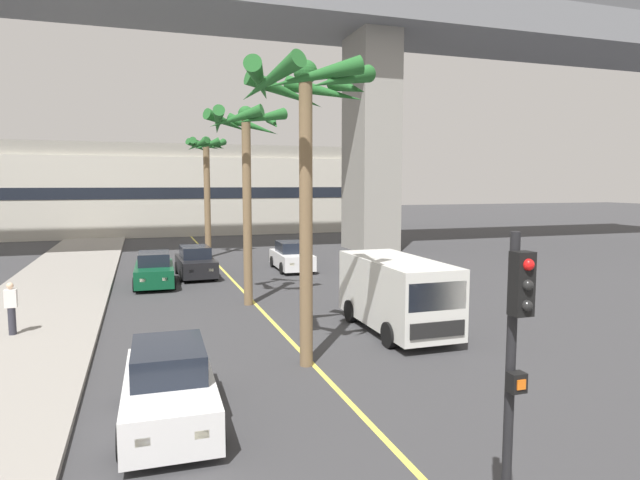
{
  "coord_description": "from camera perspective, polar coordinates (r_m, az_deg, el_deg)",
  "views": [
    {
      "loc": [
        -4.19,
        1.39,
        4.77
      ],
      "look_at": [
        0.0,
        14.0,
        3.37
      ],
      "focal_mm": 30.26,
      "sensor_mm": 36.0,
      "label": 1
    }
  ],
  "objects": [
    {
      "name": "lane_stripe_center",
      "position": [
        23.48,
        -7.75,
        -5.77
      ],
      "size": [
        0.14,
        56.0,
        0.01
      ],
      "primitive_type": "cube",
      "color": "#DBCC4C",
      "rests_on": "ground"
    },
    {
      "name": "bridge_overpass",
      "position": [
        37.95,
        -10.39,
        22.7
      ],
      "size": [
        85.18,
        8.0,
        19.41
      ],
      "color": "slate",
      "rests_on": "ground"
    },
    {
      "name": "pier_building_backdrop",
      "position": [
        53.76,
        -13.96,
        5.11
      ],
      "size": [
        35.84,
        8.04,
        8.34
      ],
      "color": "beige",
      "rests_on": "ground"
    },
    {
      "name": "car_queue_front",
      "position": [
        26.44,
        -17.12,
        -3.09
      ],
      "size": [
        1.93,
        4.15,
        1.56
      ],
      "color": "#0C4728",
      "rests_on": "ground"
    },
    {
      "name": "car_queue_second",
      "position": [
        29.91,
        -3.03,
        -1.8
      ],
      "size": [
        1.94,
        4.15,
        1.56
      ],
      "color": "white",
      "rests_on": "ground"
    },
    {
      "name": "car_queue_third",
      "position": [
        11.54,
        -15.65,
        -14.77
      ],
      "size": [
        1.91,
        4.14,
        1.56
      ],
      "color": "white",
      "rests_on": "ground"
    },
    {
      "name": "car_queue_fourth",
      "position": [
        28.41,
        -13.01,
        -2.36
      ],
      "size": [
        1.94,
        4.15,
        1.56
      ],
      "color": "black",
      "rests_on": "ground"
    },
    {
      "name": "delivery_van",
      "position": [
        17.6,
        8.08,
        -5.48
      ],
      "size": [
        2.19,
        5.26,
        2.36
      ],
      "color": "silver",
      "rests_on": "ground"
    },
    {
      "name": "traffic_light_median_near",
      "position": [
        7.0,
        19.91,
        -11.42
      ],
      "size": [
        0.24,
        0.37,
        4.2
      ],
      "color": "black",
      "rests_on": "ground"
    },
    {
      "name": "palm_tree_near_median",
      "position": [
        13.86,
        -1.46,
        13.21
      ],
      "size": [
        3.49,
        3.56,
        7.83
      ],
      "color": "brown",
      "rests_on": "ground"
    },
    {
      "name": "palm_tree_mid_median",
      "position": [
        35.51,
        -11.89,
        8.09
      ],
      "size": [
        2.68,
        2.66,
        7.76
      ],
      "color": "brown",
      "rests_on": "ground"
    },
    {
      "name": "palm_tree_far_median",
      "position": [
        21.15,
        -7.89,
        10.07
      ],
      "size": [
        3.13,
        3.31,
        7.71
      ],
      "color": "brown",
      "rests_on": "ground"
    },
    {
      "name": "pedestrian_mid_block",
      "position": [
        19.09,
        -29.85,
        -6.21
      ],
      "size": [
        0.34,
        0.22,
        1.62
      ],
      "color": "#2D2D38",
      "rests_on": "sidewalk_left"
    }
  ]
}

